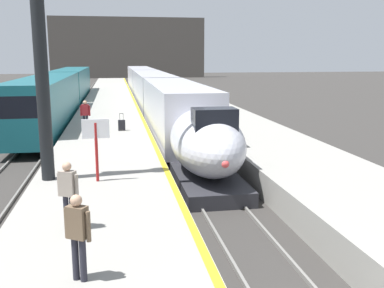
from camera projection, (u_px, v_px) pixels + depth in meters
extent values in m
cube|color=gray|center=(109.00, 126.00, 29.96)|extent=(4.80, 110.00, 1.05)
cube|color=gray|center=(225.00, 123.00, 31.32)|extent=(4.80, 110.00, 1.05)
cube|color=yellow|center=(142.00, 118.00, 30.24)|extent=(0.20, 107.80, 0.01)
cube|color=slate|center=(154.00, 125.00, 33.26)|extent=(0.08, 110.00, 0.12)
cube|color=slate|center=(173.00, 125.00, 33.51)|extent=(0.08, 110.00, 0.12)
cube|color=slate|center=(42.00, 128.00, 31.89)|extent=(0.08, 110.00, 0.12)
cube|color=slate|center=(63.00, 128.00, 32.15)|extent=(0.08, 110.00, 0.12)
ellipsoid|color=silver|center=(206.00, 141.00, 17.78)|extent=(2.78, 6.51, 2.56)
cube|color=#28282D|center=(207.00, 181.00, 17.78)|extent=(2.46, 5.54, 0.55)
cube|color=black|center=(214.00, 120.00, 16.16)|extent=(1.59, 1.00, 0.90)
sphere|color=#F24C4C|center=(225.00, 164.00, 14.75)|extent=(0.28, 0.28, 0.28)
cube|color=silver|center=(176.00, 109.00, 26.38)|extent=(2.90, 14.00, 3.05)
cube|color=black|center=(152.00, 100.00, 26.04)|extent=(0.04, 11.90, 0.80)
cube|color=black|center=(199.00, 100.00, 26.52)|extent=(0.04, 11.90, 0.80)
cube|color=silver|center=(176.00, 130.00, 26.64)|extent=(2.92, 13.30, 0.24)
cube|color=black|center=(188.00, 155.00, 22.41)|extent=(2.03, 2.20, 0.56)
cube|color=black|center=(167.00, 127.00, 31.07)|extent=(2.03, 2.20, 0.56)
cube|color=silver|center=(152.00, 89.00, 42.42)|extent=(2.90, 18.00, 3.05)
cube|color=black|center=(137.00, 83.00, 42.07)|extent=(0.04, 15.84, 0.80)
cube|color=black|center=(167.00, 83.00, 42.55)|extent=(0.04, 15.84, 0.80)
cube|color=black|center=(159.00, 116.00, 36.86)|extent=(2.03, 2.20, 0.56)
cube|color=black|center=(148.00, 101.00, 48.68)|extent=(2.03, 2.20, 0.56)
cube|color=silver|center=(141.00, 79.00, 60.38)|extent=(2.90, 18.00, 3.05)
cube|color=black|center=(130.00, 75.00, 60.03)|extent=(0.04, 15.84, 0.80)
cube|color=black|center=(151.00, 75.00, 60.51)|extent=(0.04, 15.84, 0.80)
cube|color=black|center=(144.00, 96.00, 54.82)|extent=(2.03, 2.20, 0.56)
cube|color=black|center=(139.00, 89.00, 66.65)|extent=(2.03, 2.20, 0.56)
cube|color=#145660|center=(48.00, 101.00, 30.23)|extent=(2.85, 18.00, 3.30)
cube|color=black|center=(20.00, 107.00, 21.46)|extent=(2.28, 0.08, 1.10)
cube|color=black|center=(26.00, 94.00, 29.90)|extent=(0.04, 15.30, 0.90)
cube|color=black|center=(68.00, 94.00, 30.37)|extent=(0.04, 15.30, 0.90)
cube|color=black|center=(35.00, 145.00, 25.04)|extent=(2.00, 2.00, 0.52)
cube|color=black|center=(59.00, 117.00, 36.17)|extent=(2.00, 2.00, 0.52)
cube|color=#145660|center=(72.00, 84.00, 48.20)|extent=(2.85, 18.00, 3.30)
cylinder|color=black|center=(40.00, 45.00, 14.31)|extent=(0.44, 0.44, 9.02)
cylinder|color=#23232D|center=(84.00, 123.00, 25.11)|extent=(0.13, 0.13, 0.85)
cylinder|color=#23232D|center=(87.00, 123.00, 25.12)|extent=(0.13, 0.13, 0.85)
cube|color=maroon|center=(85.00, 110.00, 24.97)|extent=(0.40, 0.26, 0.62)
cylinder|color=maroon|center=(81.00, 111.00, 24.96)|extent=(0.09, 0.09, 0.58)
cylinder|color=maroon|center=(90.00, 111.00, 25.00)|extent=(0.09, 0.09, 0.58)
sphere|color=tan|center=(85.00, 102.00, 24.89)|extent=(0.22, 0.22, 0.22)
cylinder|color=#23232D|center=(72.00, 213.00, 10.76)|extent=(0.13, 0.13, 0.85)
cylinder|color=#23232D|center=(66.00, 212.00, 10.81)|extent=(0.13, 0.13, 0.85)
cube|color=gray|center=(68.00, 183.00, 10.64)|extent=(0.44, 0.37, 0.62)
cylinder|color=gray|center=(77.00, 186.00, 10.58)|extent=(0.09, 0.09, 0.58)
cylinder|color=gray|center=(59.00, 184.00, 10.72)|extent=(0.09, 0.09, 0.58)
sphere|color=tan|center=(67.00, 166.00, 10.55)|extent=(0.22, 0.22, 0.22)
cylinder|color=#23232D|center=(83.00, 260.00, 8.27)|extent=(0.13, 0.13, 0.85)
cylinder|color=#23232D|center=(76.00, 258.00, 8.33)|extent=(0.13, 0.13, 0.85)
cube|color=brown|center=(77.00, 222.00, 8.16)|extent=(0.44, 0.39, 0.62)
cylinder|color=brown|center=(88.00, 227.00, 8.08)|extent=(0.09, 0.09, 0.58)
cylinder|color=brown|center=(67.00, 223.00, 8.25)|extent=(0.09, 0.09, 0.58)
sphere|color=tan|center=(76.00, 201.00, 8.07)|extent=(0.22, 0.22, 0.22)
cube|color=black|center=(122.00, 125.00, 25.00)|extent=(0.40, 0.22, 0.60)
cylinder|color=#262628|center=(120.00, 117.00, 24.89)|extent=(0.02, 0.02, 0.36)
cylinder|color=#262628|center=(123.00, 117.00, 24.93)|extent=(0.02, 0.02, 0.36)
cube|color=#262628|center=(121.00, 114.00, 24.87)|extent=(0.22, 0.03, 0.02)
cylinder|color=maroon|center=(97.00, 152.00, 14.78)|extent=(0.10, 0.10, 2.00)
cube|color=white|center=(96.00, 129.00, 14.62)|extent=(0.90, 0.06, 0.64)
cube|color=#4C4742|center=(129.00, 48.00, 103.97)|extent=(36.00, 2.00, 14.00)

